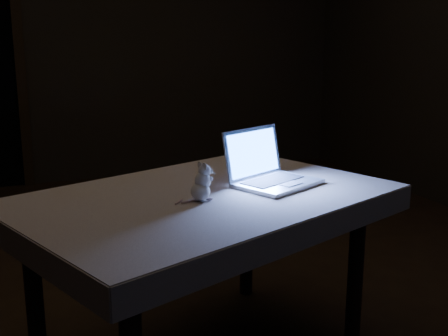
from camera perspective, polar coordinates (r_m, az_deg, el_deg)
name	(u,v)px	position (r m, az deg, el deg)	size (l,w,h in m)	color
floor	(187,293)	(2.83, -3.77, -12.53)	(5.00, 5.00, 0.00)	black
back_wall	(94,28)	(5.00, -13.09, 13.65)	(4.50, 0.04, 2.60)	black
table	(205,280)	(2.16, -1.96, -11.31)	(1.24, 0.80, 0.66)	black
tablecloth	(227,207)	(2.04, 0.26, -3.96)	(1.33, 0.89, 0.09)	beige
laptop	(279,159)	(2.13, 5.57, 0.96)	(0.31, 0.27, 0.21)	silver
plush_mouse	(200,182)	(1.94, -2.43, -1.42)	(0.10, 0.10, 0.13)	white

